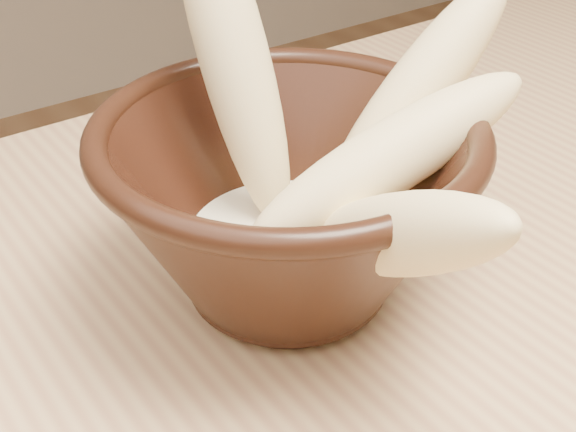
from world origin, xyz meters
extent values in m
cylinder|color=black|center=(-0.20, 0.11, 0.76)|extent=(0.09, 0.09, 0.01)
cylinder|color=black|center=(-0.20, 0.11, 0.78)|extent=(0.09, 0.09, 0.01)
torus|color=black|center=(-0.20, 0.11, 0.86)|extent=(0.21, 0.21, 0.01)
cylinder|color=#F0E5C1|center=(-0.20, 0.11, 0.79)|extent=(0.12, 0.12, 0.02)
ellipsoid|color=#F0D18E|center=(-0.20, 0.16, 0.89)|extent=(0.05, 0.12, 0.20)
ellipsoid|color=#F0D18E|center=(-0.11, 0.11, 0.85)|extent=(0.15, 0.05, 0.15)
ellipsoid|color=#F0D18E|center=(-0.16, 0.07, 0.85)|extent=(0.18, 0.07, 0.10)
ellipsoid|color=#F0D18E|center=(-0.20, 0.02, 0.84)|extent=(0.06, 0.17, 0.13)
camera|label=1|loc=(-0.42, -0.20, 1.05)|focal=50.00mm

